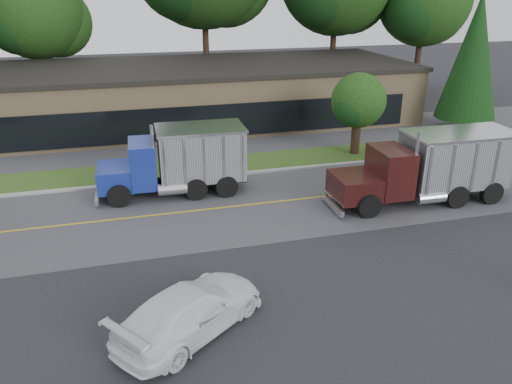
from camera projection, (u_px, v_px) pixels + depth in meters
ground at (272, 323)px, 15.72m from camera, size 140.00×140.00×0.00m
road at (217, 209)px, 23.74m from camera, size 60.00×8.00×0.02m
center_line at (217, 209)px, 23.74m from camera, size 60.00×0.12×0.01m
curb at (202, 178)px, 27.48m from camera, size 60.00×0.30×0.12m
grass_verge at (197, 167)px, 29.08m from camera, size 60.00×3.40×0.03m
far_parking at (186, 143)px, 33.54m from camera, size 60.00×7.00×0.02m
strip_mall at (200, 94)px, 38.60m from camera, size 32.00×12.00×4.00m
tree_far_b at (37, 15)px, 40.82m from camera, size 8.29×7.80×11.82m
tree_far_e at (425, 3)px, 46.09m from camera, size 9.09×8.55×12.97m
evergreen_right at (473, 56)px, 34.57m from camera, size 4.21×4.21×9.58m
tree_verge at (359, 103)px, 30.32m from camera, size 3.53×3.33×5.04m
dump_truck_blue at (181, 159)px, 24.95m from camera, size 7.45×2.85×3.36m
dump_truck_maroon at (434, 165)px, 24.04m from camera, size 9.21×2.82×3.36m
rally_car at (191, 310)px, 15.09m from camera, size 5.43×4.80×1.51m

